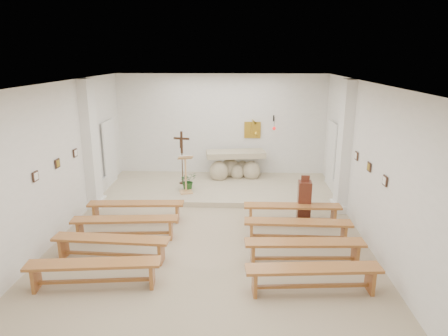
{
  "coord_description": "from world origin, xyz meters",
  "views": [
    {
      "loc": [
        0.65,
        -8.31,
        4.07
      ],
      "look_at": [
        0.23,
        1.6,
        1.26
      ],
      "focal_mm": 32.0,
      "sensor_mm": 36.0,
      "label": 1
    }
  ],
  "objects_px": {
    "bench_left_second": "(125,223)",
    "bench_right_second": "(298,226)",
    "bench_left_front": "(136,207)",
    "bench_right_fourth": "(313,273)",
    "bench_left_fourth": "(94,269)",
    "lectern": "(186,174)",
    "donation_pedestal": "(304,201)",
    "bench_right_front": "(292,210)",
    "bench_left_third": "(111,243)",
    "crucifix_stand": "(182,154)",
    "altar": "(235,166)",
    "bench_right_third": "(304,247)"
  },
  "relations": [
    {
      "from": "donation_pedestal",
      "to": "bench_right_fourth",
      "type": "bearing_deg",
      "value": -92.84
    },
    {
      "from": "lectern",
      "to": "bench_right_third",
      "type": "bearing_deg",
      "value": -69.24
    },
    {
      "from": "bench_right_second",
      "to": "bench_right_fourth",
      "type": "height_order",
      "value": "same"
    },
    {
      "from": "bench_left_front",
      "to": "bench_right_second",
      "type": "height_order",
      "value": "same"
    },
    {
      "from": "bench_right_third",
      "to": "crucifix_stand",
      "type": "bearing_deg",
      "value": 120.98
    },
    {
      "from": "bench_right_second",
      "to": "bench_left_third",
      "type": "bearing_deg",
      "value": -164.46
    },
    {
      "from": "bench_left_second",
      "to": "bench_right_second",
      "type": "height_order",
      "value": "same"
    },
    {
      "from": "lectern",
      "to": "bench_left_second",
      "type": "height_order",
      "value": "lectern"
    },
    {
      "from": "bench_left_front",
      "to": "bench_right_second",
      "type": "relative_size",
      "value": 1.0
    },
    {
      "from": "bench_right_front",
      "to": "bench_left_fourth",
      "type": "height_order",
      "value": "same"
    },
    {
      "from": "altar",
      "to": "bench_right_second",
      "type": "distance_m",
      "value": 4.66
    },
    {
      "from": "donation_pedestal",
      "to": "bench_right_fourth",
      "type": "height_order",
      "value": "donation_pedestal"
    },
    {
      "from": "bench_left_front",
      "to": "bench_right_fourth",
      "type": "distance_m",
      "value": 4.93
    },
    {
      "from": "bench_left_front",
      "to": "bench_right_third",
      "type": "height_order",
      "value": "same"
    },
    {
      "from": "bench_left_third",
      "to": "bench_left_fourth",
      "type": "relative_size",
      "value": 1.0
    },
    {
      "from": "altar",
      "to": "bench_right_third",
      "type": "xyz_separation_m",
      "value": [
        1.48,
        -5.42,
        -0.15
      ]
    },
    {
      "from": "donation_pedestal",
      "to": "bench_left_fourth",
      "type": "height_order",
      "value": "donation_pedestal"
    },
    {
      "from": "bench_left_front",
      "to": "bench_left_fourth",
      "type": "height_order",
      "value": "same"
    },
    {
      "from": "bench_left_front",
      "to": "lectern",
      "type": "bearing_deg",
      "value": 57.36
    },
    {
      "from": "lectern",
      "to": "donation_pedestal",
      "type": "relative_size",
      "value": 0.99
    },
    {
      "from": "bench_right_second",
      "to": "lectern",
      "type": "bearing_deg",
      "value": 136.99
    },
    {
      "from": "altar",
      "to": "bench_right_second",
      "type": "height_order",
      "value": "altar"
    },
    {
      "from": "bench_left_front",
      "to": "bench_left_second",
      "type": "height_order",
      "value": "same"
    },
    {
      "from": "bench_left_second",
      "to": "bench_right_second",
      "type": "distance_m",
      "value": 3.91
    },
    {
      "from": "crucifix_stand",
      "to": "bench_left_third",
      "type": "height_order",
      "value": "crucifix_stand"
    },
    {
      "from": "bench_left_front",
      "to": "bench_right_front",
      "type": "relative_size",
      "value": 1.01
    },
    {
      "from": "bench_left_third",
      "to": "bench_right_third",
      "type": "bearing_deg",
      "value": 3.04
    },
    {
      "from": "altar",
      "to": "bench_left_fourth",
      "type": "relative_size",
      "value": 0.82
    },
    {
      "from": "crucifix_stand",
      "to": "bench_right_second",
      "type": "height_order",
      "value": "crucifix_stand"
    },
    {
      "from": "lectern",
      "to": "bench_left_fourth",
      "type": "relative_size",
      "value": 0.49
    },
    {
      "from": "lectern",
      "to": "bench_right_fourth",
      "type": "distance_m",
      "value": 5.62
    },
    {
      "from": "bench_right_second",
      "to": "bench_right_front",
      "type": "bearing_deg",
      "value": 91.15
    },
    {
      "from": "altar",
      "to": "bench_right_third",
      "type": "bearing_deg",
      "value": -82.51
    },
    {
      "from": "lectern",
      "to": "bench_left_fourth",
      "type": "xyz_separation_m",
      "value": [
        -1.02,
        -4.81,
        -0.36
      ]
    },
    {
      "from": "altar",
      "to": "bench_right_front",
      "type": "xyz_separation_m",
      "value": [
        1.48,
        -3.41,
        -0.15
      ]
    },
    {
      "from": "crucifix_stand",
      "to": "bench_left_second",
      "type": "distance_m",
      "value": 3.85
    },
    {
      "from": "bench_right_front",
      "to": "bench_right_second",
      "type": "xyz_separation_m",
      "value": [
        0.0,
        -1.0,
        0.0
      ]
    },
    {
      "from": "crucifix_stand",
      "to": "bench_left_third",
      "type": "xyz_separation_m",
      "value": [
        -0.79,
        -4.7,
        -0.74
      ]
    },
    {
      "from": "bench_right_front",
      "to": "bench_right_fourth",
      "type": "distance_m",
      "value": 3.01
    },
    {
      "from": "lectern",
      "to": "bench_right_third",
      "type": "distance_m",
      "value": 4.79
    },
    {
      "from": "altar",
      "to": "bench_left_second",
      "type": "height_order",
      "value": "altar"
    },
    {
      "from": "crucifix_stand",
      "to": "bench_right_front",
      "type": "height_order",
      "value": "crucifix_stand"
    },
    {
      "from": "bench_right_third",
      "to": "bench_left_fourth",
      "type": "xyz_separation_m",
      "value": [
        -3.91,
        -1.0,
        0.0
      ]
    },
    {
      "from": "crucifix_stand",
      "to": "bench_right_fourth",
      "type": "bearing_deg",
      "value": -48.37
    },
    {
      "from": "bench_left_third",
      "to": "bench_right_fourth",
      "type": "bearing_deg",
      "value": -11.35
    },
    {
      "from": "altar",
      "to": "bench_left_front",
      "type": "relative_size",
      "value": 0.83
    },
    {
      "from": "altar",
      "to": "bench_left_front",
      "type": "bearing_deg",
      "value": -133.21
    },
    {
      "from": "bench_left_second",
      "to": "bench_left_fourth",
      "type": "distance_m",
      "value": 2.01
    },
    {
      "from": "bench_left_second",
      "to": "bench_right_fourth",
      "type": "bearing_deg",
      "value": -31.84
    },
    {
      "from": "lectern",
      "to": "bench_right_fourth",
      "type": "bearing_deg",
      "value": -75.44
    }
  ]
}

